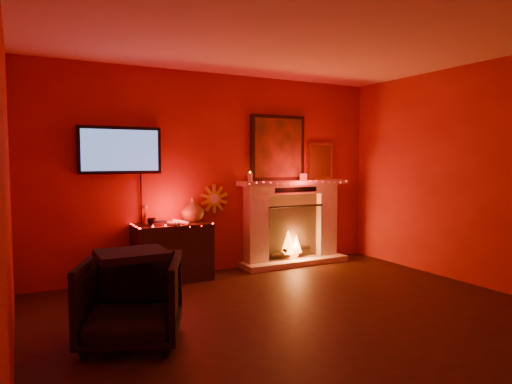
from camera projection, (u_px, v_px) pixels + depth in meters
room at (327, 181)px, 4.04m from camera, size 5.00×5.00×5.00m
fireplace at (291, 215)px, 6.72m from camera, size 1.72×0.40×2.18m
tv at (120, 150)px, 5.58m from camera, size 1.00×0.07×1.24m
sunburst_clock at (214, 199)px, 6.23m from camera, size 0.40×0.03×0.40m
console_table at (174, 248)px, 5.78m from camera, size 0.96×0.54×1.04m
armchair at (131, 300)px, 3.79m from camera, size 1.03×1.04×0.73m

